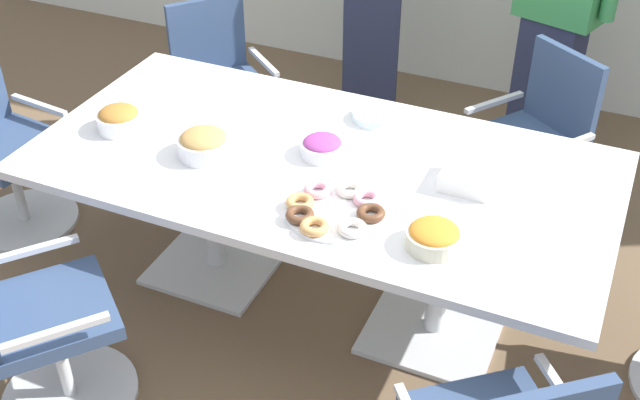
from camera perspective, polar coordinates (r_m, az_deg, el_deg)
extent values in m
cube|color=brown|center=(3.76, 0.00, -6.90)|extent=(10.00, 10.00, 0.01)
cube|color=silver|center=(3.31, 0.00, 2.54)|extent=(2.40, 1.20, 0.04)
cube|color=silver|center=(3.95, -7.35, -4.48)|extent=(0.56, 0.56, 0.02)
cylinder|color=silver|center=(3.73, -7.75, -0.27)|extent=(0.09, 0.09, 0.69)
cube|color=silver|center=(3.62, 8.09, -9.02)|extent=(0.56, 0.56, 0.02)
cylinder|color=silver|center=(3.38, 8.59, -4.70)|extent=(0.09, 0.09, 0.69)
cube|color=silver|center=(2.68, 17.17, -13.36)|extent=(0.25, 0.30, 0.02)
cylinder|color=silver|center=(4.33, 13.50, -1.18)|extent=(0.75, 0.75, 0.02)
cylinder|color=silver|center=(4.21, 13.90, 1.17)|extent=(0.05, 0.05, 0.41)
cube|color=#33476B|center=(4.08, 14.36, 3.86)|extent=(0.64, 0.64, 0.06)
cube|color=#33476B|center=(4.11, 17.00, 7.46)|extent=(0.38, 0.28, 0.42)
cube|color=silver|center=(3.88, 17.05, 3.70)|extent=(0.24, 0.32, 0.02)
cube|color=silver|center=(4.17, 12.33, 6.81)|extent=(0.24, 0.32, 0.02)
cylinder|color=silver|center=(4.71, -6.51, 2.96)|extent=(0.76, 0.76, 0.02)
cylinder|color=silver|center=(4.60, -6.68, 5.22)|extent=(0.05, 0.05, 0.41)
cube|color=#33476B|center=(4.48, -6.89, 7.79)|extent=(0.65, 0.65, 0.06)
cube|color=#33476B|center=(4.56, -8.07, 11.54)|extent=(0.31, 0.36, 0.42)
cube|color=silver|center=(4.51, -4.06, 9.83)|extent=(0.30, 0.26, 0.02)
cube|color=silver|center=(4.36, -10.03, 8.44)|extent=(0.30, 0.26, 0.02)
cylinder|color=silver|center=(4.46, -20.24, -1.35)|extent=(0.60, 0.60, 0.02)
cylinder|color=silver|center=(4.34, -20.81, 0.92)|extent=(0.05, 0.05, 0.41)
cube|color=#33476B|center=(4.22, -21.47, 3.52)|extent=(0.51, 0.51, 0.06)
cube|color=silver|center=(4.29, -19.41, 6.41)|extent=(0.37, 0.07, 0.02)
cylinder|color=silver|center=(3.48, -17.35, -13.06)|extent=(0.76, 0.76, 0.02)
cylinder|color=silver|center=(3.32, -18.01, -10.59)|extent=(0.05, 0.05, 0.41)
cube|color=#33476B|center=(3.17, -18.77, -7.65)|extent=(0.65, 0.65, 0.06)
cube|color=silver|center=(3.28, -19.95, -3.42)|extent=(0.26, 0.30, 0.02)
cube|color=silver|center=(2.90, -18.32, -8.95)|extent=(0.26, 0.30, 0.02)
cube|color=#232842|center=(4.85, 3.65, 10.08)|extent=(0.36, 0.28, 0.90)
cube|color=#232842|center=(4.75, 15.70, 7.73)|extent=(0.36, 0.29, 0.83)
cylinder|color=white|center=(3.60, -14.11, 5.44)|extent=(0.20, 0.20, 0.08)
ellipsoid|color=#AD702D|center=(3.58, -14.19, 5.97)|extent=(0.17, 0.17, 0.07)
cylinder|color=beige|center=(2.85, 8.11, -2.77)|extent=(0.20, 0.20, 0.06)
ellipsoid|color=orange|center=(2.83, 8.16, -2.26)|extent=(0.18, 0.18, 0.06)
cylinder|color=white|center=(3.34, -8.27, 3.77)|extent=(0.22, 0.22, 0.08)
ellipsoid|color=tan|center=(3.32, -8.33, 4.36)|extent=(0.19, 0.19, 0.07)
cylinder|color=white|center=(3.31, 0.16, 3.66)|extent=(0.18, 0.18, 0.06)
ellipsoid|color=#9E3D8E|center=(3.30, 0.16, 4.10)|extent=(0.16, 0.16, 0.05)
cylinder|color=white|center=(2.99, 1.07, -0.92)|extent=(0.37, 0.37, 0.01)
torus|color=brown|center=(2.95, 3.66, -0.94)|extent=(0.11, 0.11, 0.03)
torus|color=pink|center=(3.03, 3.37, 0.10)|extent=(0.11, 0.11, 0.03)
torus|color=white|center=(3.08, 2.14, 0.77)|extent=(0.11, 0.11, 0.03)
torus|color=pink|center=(3.07, -0.17, 0.74)|extent=(0.11, 0.11, 0.03)
torus|color=tan|center=(3.00, -1.44, -0.17)|extent=(0.11, 0.11, 0.03)
torus|color=brown|center=(2.94, -1.44, -1.06)|extent=(0.11, 0.11, 0.03)
torus|color=tan|center=(2.88, -0.41, -1.91)|extent=(0.11, 0.11, 0.03)
torus|color=white|center=(2.88, 2.32, -2.01)|extent=(0.11, 0.11, 0.03)
cylinder|color=white|center=(3.59, 3.89, 5.78)|extent=(0.20, 0.20, 0.01)
cylinder|color=silver|center=(3.59, 3.89, 5.86)|extent=(0.20, 0.20, 0.01)
cylinder|color=white|center=(3.58, 3.90, 5.95)|extent=(0.20, 0.20, 0.01)
cylinder|color=silver|center=(3.58, 3.90, 6.03)|extent=(0.20, 0.20, 0.01)
cylinder|color=white|center=(3.58, 3.91, 6.11)|extent=(0.20, 0.20, 0.01)
cylinder|color=silver|center=(3.57, 3.91, 6.20)|extent=(0.20, 0.20, 0.01)
cube|color=white|center=(3.18, 10.52, 1.59)|extent=(0.20, 0.20, 0.07)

